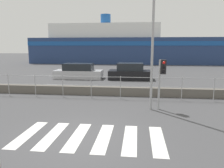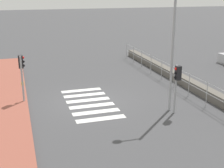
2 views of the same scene
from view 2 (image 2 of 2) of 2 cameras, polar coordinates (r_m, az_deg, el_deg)
The scene contains 8 objects.
ground_plane at distance 17.10m, azimuth -4.29°, elevation -3.12°, with size 160.00×160.00×0.00m, color #424244.
sidewalk_brick at distance 16.72m, azimuth -18.15°, elevation -4.22°, with size 24.00×1.80×0.12m.
crosswalk at distance 16.81m, azimuth -4.05°, elevation -3.45°, with size 4.95×2.40×0.01m.
seawall at distance 19.42m, azimuth 14.72°, elevation -0.32°, with size 21.35×0.55×0.53m.
harbor_fence at distance 18.82m, azimuth 12.58°, elevation 1.18°, with size 19.25×0.04×1.34m.
traffic_light_near at distance 16.98m, azimuth -16.21°, elevation 2.67°, with size 0.34×0.32×2.57m.
traffic_light_far at distance 15.10m, azimuth 11.79°, elevation 0.94°, with size 0.34×0.32×2.42m.
streetlamp at distance 14.95m, azimuth 10.39°, elevation 9.29°, with size 0.32×1.29×6.36m.
Camera 2 is at (15.66, -3.52, 5.88)m, focal length 50.00 mm.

